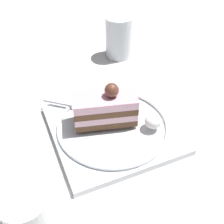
{
  "coord_description": "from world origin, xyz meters",
  "views": [
    {
      "loc": [
        0.26,
        0.34,
        0.42
      ],
      "look_at": [
        0.02,
        -0.0,
        0.05
      ],
      "focal_mm": 45.1,
      "sensor_mm": 36.0,
      "label": 1
    }
  ],
  "objects_px": {
    "cake_slice": "(105,108)",
    "drink_glass_near": "(119,38)",
    "dessert_plate": "(112,127)",
    "fork": "(71,105)",
    "whipped_cream_dollop": "(153,121)",
    "drink_glass_far": "(29,216)"
  },
  "relations": [
    {
      "from": "dessert_plate",
      "to": "fork",
      "type": "relative_size",
      "value": 2.83
    },
    {
      "from": "whipped_cream_dollop",
      "to": "fork",
      "type": "xyz_separation_m",
      "value": [
        0.11,
        -0.15,
        -0.01
      ]
    },
    {
      "from": "drink_glass_near",
      "to": "drink_glass_far",
      "type": "relative_size",
      "value": 1.4
    },
    {
      "from": "drink_glass_near",
      "to": "drink_glass_far",
      "type": "distance_m",
      "value": 0.54
    },
    {
      "from": "whipped_cream_dollop",
      "to": "drink_glass_far",
      "type": "relative_size",
      "value": 0.41
    },
    {
      "from": "dessert_plate",
      "to": "whipped_cream_dollop",
      "type": "xyz_separation_m",
      "value": [
        -0.06,
        0.05,
        0.02
      ]
    },
    {
      "from": "cake_slice",
      "to": "fork",
      "type": "bearing_deg",
      "value": -65.01
    },
    {
      "from": "whipped_cream_dollop",
      "to": "drink_glass_near",
      "type": "relative_size",
      "value": 0.29
    },
    {
      "from": "cake_slice",
      "to": "drink_glass_near",
      "type": "bearing_deg",
      "value": -130.48
    },
    {
      "from": "cake_slice",
      "to": "drink_glass_far",
      "type": "bearing_deg",
      "value": 29.71
    },
    {
      "from": "dessert_plate",
      "to": "whipped_cream_dollop",
      "type": "distance_m",
      "value": 0.09
    },
    {
      "from": "whipped_cream_dollop",
      "to": "cake_slice",
      "type": "bearing_deg",
      "value": -44.98
    },
    {
      "from": "whipped_cream_dollop",
      "to": "drink_glass_far",
      "type": "bearing_deg",
      "value": 10.64
    },
    {
      "from": "dessert_plate",
      "to": "drink_glass_near",
      "type": "xyz_separation_m",
      "value": [
        -0.19,
        -0.24,
        0.04
      ]
    },
    {
      "from": "dessert_plate",
      "to": "drink_glass_far",
      "type": "bearing_deg",
      "value": 25.93
    },
    {
      "from": "fork",
      "to": "dessert_plate",
      "type": "bearing_deg",
      "value": 114.69
    },
    {
      "from": "dessert_plate",
      "to": "drink_glass_near",
      "type": "relative_size",
      "value": 2.47
    },
    {
      "from": "whipped_cream_dollop",
      "to": "drink_glass_far",
      "type": "xyz_separation_m",
      "value": [
        0.28,
        0.05,
        0.0
      ]
    },
    {
      "from": "cake_slice",
      "to": "fork",
      "type": "distance_m",
      "value": 0.09
    },
    {
      "from": "whipped_cream_dollop",
      "to": "drink_glass_far",
      "type": "height_order",
      "value": "drink_glass_far"
    },
    {
      "from": "cake_slice",
      "to": "fork",
      "type": "relative_size",
      "value": 1.37
    },
    {
      "from": "whipped_cream_dollop",
      "to": "fork",
      "type": "bearing_deg",
      "value": -54.53
    }
  ]
}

